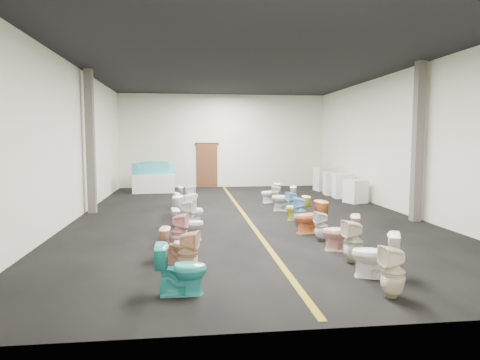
% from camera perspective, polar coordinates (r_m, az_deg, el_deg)
% --- Properties ---
extents(floor, '(16.00, 16.00, 0.00)m').
position_cam_1_polar(floor, '(13.24, 0.59, -4.70)').
color(floor, black).
rests_on(floor, ground).
extents(ceiling, '(16.00, 16.00, 0.00)m').
position_cam_1_polar(ceiling, '(13.21, 0.61, 14.89)').
color(ceiling, black).
rests_on(ceiling, ground).
extents(wall_back, '(10.00, 0.00, 10.00)m').
position_cam_1_polar(wall_back, '(20.99, -2.25, 5.22)').
color(wall_back, beige).
rests_on(wall_back, ground).
extents(wall_front, '(10.00, 0.00, 10.00)m').
position_cam_1_polar(wall_front, '(5.21, 12.15, 4.39)').
color(wall_front, beige).
rests_on(wall_front, ground).
extents(wall_left, '(0.00, 16.00, 16.00)m').
position_cam_1_polar(wall_left, '(13.34, -21.30, 4.72)').
color(wall_left, beige).
rests_on(wall_left, ground).
extents(wall_right, '(0.00, 16.00, 16.00)m').
position_cam_1_polar(wall_right, '(14.55, 20.59, 4.77)').
color(wall_right, beige).
rests_on(wall_right, ground).
extents(aisle_stripe, '(0.12, 15.60, 0.01)m').
position_cam_1_polar(aisle_stripe, '(13.24, 0.59, -4.69)').
color(aisle_stripe, '#7D6712').
rests_on(aisle_stripe, floor).
extents(back_door, '(1.00, 0.10, 2.10)m').
position_cam_1_polar(back_door, '(20.92, -4.41, 1.92)').
color(back_door, '#562D19').
rests_on(back_door, floor).
extents(door_frame, '(1.15, 0.08, 0.10)m').
position_cam_1_polar(door_frame, '(20.89, -4.43, 4.85)').
color(door_frame, '#331C11').
rests_on(door_frame, back_door).
extents(column_left, '(0.25, 0.25, 4.50)m').
position_cam_1_polar(column_left, '(14.25, -19.32, 4.81)').
color(column_left, '#59544C').
rests_on(column_left, floor).
extents(column_right, '(0.25, 0.25, 4.50)m').
position_cam_1_polar(column_right, '(13.11, 22.64, 4.67)').
color(column_right, '#59544C').
rests_on(column_right, floor).
extents(display_table, '(1.84, 0.99, 0.80)m').
position_cam_1_polar(display_table, '(19.20, -11.44, -0.44)').
color(display_table, white).
rests_on(display_table, floor).
extents(bathtub, '(1.85, 0.84, 0.55)m').
position_cam_1_polar(bathtub, '(19.15, -11.47, 1.56)').
color(bathtub, '#43B7C3').
rests_on(bathtub, display_table).
extents(appliance_crate_a, '(0.83, 0.83, 0.85)m').
position_cam_1_polar(appliance_crate_a, '(16.31, 15.13, -1.46)').
color(appliance_crate_a, silver).
rests_on(appliance_crate_a, floor).
extents(appliance_crate_b, '(0.78, 0.78, 0.97)m').
position_cam_1_polar(appliance_crate_b, '(17.54, 13.50, -0.75)').
color(appliance_crate_b, white).
rests_on(appliance_crate_b, floor).
extents(appliance_crate_c, '(0.95, 0.95, 0.94)m').
position_cam_1_polar(appliance_crate_c, '(18.45, 12.45, -0.47)').
color(appliance_crate_c, silver).
rests_on(appliance_crate_c, floor).
extents(appliance_crate_d, '(0.80, 0.80, 1.05)m').
position_cam_1_polar(appliance_crate_d, '(19.80, 11.08, 0.11)').
color(appliance_crate_d, silver).
rests_on(appliance_crate_d, floor).
extents(toilet_left_0, '(0.77, 0.44, 0.78)m').
position_cam_1_polar(toilet_left_0, '(6.61, -7.84, -11.70)').
color(toilet_left_0, teal).
rests_on(toilet_left_0, floor).
extents(toilet_left_1, '(0.42, 0.42, 0.77)m').
position_cam_1_polar(toilet_left_1, '(7.49, -6.94, -9.68)').
color(toilet_left_1, '#E0AB87').
rests_on(toilet_left_1, floor).
extents(toilet_left_2, '(0.72, 0.47, 0.69)m').
position_cam_1_polar(toilet_left_2, '(8.23, -8.17, -8.60)').
color(toilet_left_2, '#E2A685').
rests_on(toilet_left_2, floor).
extents(toilet_left_3, '(0.42, 0.42, 0.78)m').
position_cam_1_polar(toilet_left_3, '(9.17, -8.11, -6.85)').
color(toilet_left_3, pink).
rests_on(toilet_left_3, floor).
extents(toilet_left_4, '(0.79, 0.51, 0.76)m').
position_cam_1_polar(toilet_left_4, '(10.00, -7.00, -5.87)').
color(toilet_left_4, silver).
rests_on(toilet_left_4, floor).
extents(toilet_left_5, '(0.49, 0.48, 0.83)m').
position_cam_1_polar(toilet_left_5, '(10.75, -7.07, -4.87)').
color(toilet_left_5, silver).
rests_on(toilet_left_5, floor).
extents(toilet_left_6, '(0.90, 0.69, 0.82)m').
position_cam_1_polar(toilet_left_6, '(11.67, -6.81, -4.09)').
color(toilet_left_6, white).
rests_on(toilet_left_6, floor).
extents(toilet_left_7, '(0.47, 0.47, 0.78)m').
position_cam_1_polar(toilet_left_7, '(12.43, -6.88, -3.57)').
color(toilet_left_7, white).
rests_on(toilet_left_7, floor).
extents(toilet_left_8, '(0.77, 0.57, 0.70)m').
position_cam_1_polar(toilet_left_8, '(13.40, -7.38, -3.11)').
color(toilet_left_8, white).
rests_on(toilet_left_8, floor).
extents(toilet_left_9, '(0.41, 0.41, 0.83)m').
position_cam_1_polar(toilet_left_9, '(14.20, -6.76, -2.35)').
color(toilet_left_9, silver).
rests_on(toilet_left_9, floor).
extents(toilet_left_10, '(0.75, 0.50, 0.72)m').
position_cam_1_polar(toilet_left_10, '(15.01, -6.94, -2.15)').
color(toilet_left_10, silver).
rests_on(toilet_left_10, floor).
extents(toilet_right_0, '(0.37, 0.36, 0.78)m').
position_cam_1_polar(toilet_right_0, '(6.81, 19.74, -11.47)').
color(toilet_right_0, beige).
rests_on(toilet_right_0, floor).
extents(toilet_right_1, '(0.89, 0.72, 0.79)m').
position_cam_1_polar(toilet_right_1, '(7.66, 17.55, -9.49)').
color(toilet_right_1, white).
rests_on(toilet_right_1, floor).
extents(toilet_right_2, '(0.40, 0.39, 0.82)m').
position_cam_1_polar(toilet_right_2, '(8.42, 14.87, -7.95)').
color(toilet_right_2, beige).
rests_on(toilet_right_2, floor).
extents(toilet_right_3, '(0.87, 0.67, 0.78)m').
position_cam_1_polar(toilet_right_3, '(9.26, 13.27, -6.82)').
color(toilet_right_3, '#EFACA3').
rests_on(toilet_right_3, floor).
extents(toilet_right_4, '(0.35, 0.34, 0.68)m').
position_cam_1_polar(toilet_right_4, '(10.05, 10.82, -6.08)').
color(toilet_right_4, silver).
rests_on(toilet_right_4, floor).
extents(toilet_right_5, '(0.87, 0.60, 0.81)m').
position_cam_1_polar(toilet_right_5, '(10.82, 9.31, -4.89)').
color(toilet_right_5, orange).
rests_on(toilet_right_5, floor).
extents(toilet_right_6, '(0.43, 0.43, 0.79)m').
position_cam_1_polar(toilet_right_6, '(11.65, 8.03, -4.18)').
color(toilet_right_6, '#74AEEA').
rests_on(toilet_right_6, floor).
extents(toilet_right_7, '(0.71, 0.45, 0.70)m').
position_cam_1_polar(toilet_right_7, '(12.52, 7.68, -3.72)').
color(toilet_right_7, yellow).
rests_on(toilet_right_7, floor).
extents(toilet_right_8, '(0.42, 0.41, 0.72)m').
position_cam_1_polar(toilet_right_8, '(13.35, 6.96, -3.10)').
color(toilet_right_8, '#78BDDA').
rests_on(toilet_right_8, floor).
extents(toilet_right_9, '(0.92, 0.70, 0.83)m').
position_cam_1_polar(toilet_right_9, '(14.03, 5.87, -2.43)').
color(toilet_right_9, silver).
rests_on(toilet_right_9, floor).
extents(toilet_right_10, '(0.42, 0.41, 0.74)m').
position_cam_1_polar(toilet_right_10, '(14.87, 4.91, -2.16)').
color(toilet_right_10, beige).
rests_on(toilet_right_10, floor).
extents(toilet_right_11, '(0.77, 0.52, 0.72)m').
position_cam_1_polar(toilet_right_11, '(15.76, 4.07, -1.75)').
color(toilet_right_11, white).
rests_on(toilet_right_11, floor).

